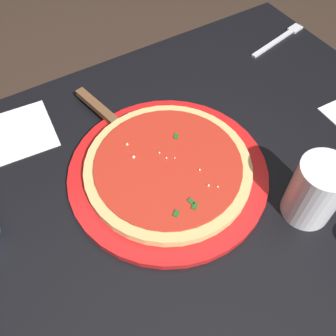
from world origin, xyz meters
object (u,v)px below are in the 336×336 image
at_px(serving_plate, 168,172).
at_px(pizza_server, 110,118).
at_px(pizza, 168,167).
at_px(cup_tall_drink, 315,191).
at_px(napkin_folded_right, 18,133).
at_px(fork, 280,38).

relative_size(serving_plate, pizza_server, 1.61).
height_order(pizza, cup_tall_drink, cup_tall_drink).
bearing_deg(napkin_folded_right, fork, 177.12).
height_order(serving_plate, fork, serving_plate).
distance_m(serving_plate, napkin_folded_right, 0.32).
bearing_deg(pizza_server, pizza, 101.89).
bearing_deg(pizza, fork, -155.32).
bearing_deg(pizza, serving_plate, -102.22).
bearing_deg(pizza_server, napkin_folded_right, -24.34).
relative_size(pizza, napkin_folded_right, 2.17).
bearing_deg(fork, napkin_folded_right, -2.88).
bearing_deg(pizza_server, cup_tall_drink, 119.24).
distance_m(cup_tall_drink, fork, 0.49).
distance_m(pizza_server, napkin_folded_right, 0.19).
bearing_deg(fork, serving_plate, 24.68).
distance_m(pizza, fork, 0.50).
bearing_deg(pizza, pizza_server, -78.11).
xyz_separation_m(pizza, napkin_folded_right, (0.20, -0.24, -0.02)).
xyz_separation_m(pizza, fork, (-0.45, -0.21, -0.02)).
bearing_deg(fork, pizza, 24.68).
bearing_deg(serving_plate, napkin_folded_right, -49.95).
bearing_deg(napkin_folded_right, pizza, 130.05).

